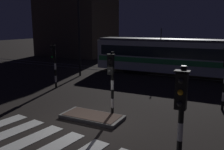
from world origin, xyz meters
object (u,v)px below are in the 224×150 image
at_px(tram, 189,57).
at_px(traffic_light_corner_near_right, 181,112).
at_px(traffic_light_median_centre, 112,75).
at_px(street_lamp_trackside_left, 77,23).
at_px(traffic_light_corner_far_left, 54,59).

bearing_deg(tram, traffic_light_corner_near_right, -81.08).
height_order(traffic_light_corner_near_right, tram, tram).
height_order(traffic_light_corner_near_right, traffic_light_median_centre, traffic_light_corner_near_right).
bearing_deg(traffic_light_median_centre, traffic_light_corner_near_right, -45.78).
bearing_deg(street_lamp_trackside_left, traffic_light_corner_near_right, -46.27).
bearing_deg(traffic_light_corner_near_right, tram, 98.92).
bearing_deg(traffic_light_median_centre, street_lamp_trackside_left, 133.46).
relative_size(traffic_light_median_centre, tram, 0.19).
relative_size(traffic_light_corner_near_right, traffic_light_corner_far_left, 1.08).
bearing_deg(traffic_light_corner_near_right, traffic_light_corner_far_left, 144.24).
height_order(traffic_light_median_centre, traffic_light_corner_far_left, traffic_light_median_centre).
height_order(traffic_light_corner_far_left, tram, tram).
relative_size(traffic_light_corner_near_right, street_lamp_trackside_left, 0.47).
xyz_separation_m(traffic_light_median_centre, traffic_light_corner_far_left, (-6.11, 3.15, -0.02)).
bearing_deg(tram, street_lamp_trackside_left, -153.88).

